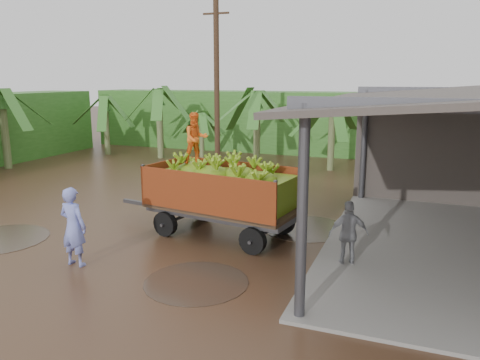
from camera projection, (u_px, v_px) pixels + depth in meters
name	position (u px, v px, depth m)	size (l,w,h in m)	color
ground	(156.00, 229.00, 13.98)	(100.00, 100.00, 0.00)	black
hedge_north	(262.00, 121.00, 28.89)	(22.00, 3.00, 3.60)	#2D661E
banana_trailer	(223.00, 191.00, 13.16)	(6.03, 2.70, 3.45)	#AA3F18
man_blue	(73.00, 227.00, 11.08)	(0.70, 0.46, 1.92)	#7985DC
man_grey	(349.00, 234.00, 11.04)	(0.94, 0.39, 1.61)	gray
utility_pole	(217.00, 90.00, 20.60)	(1.20, 0.24, 7.67)	#47301E
banana_plants	(144.00, 135.00, 21.57)	(24.63, 20.70, 4.01)	#2D661E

